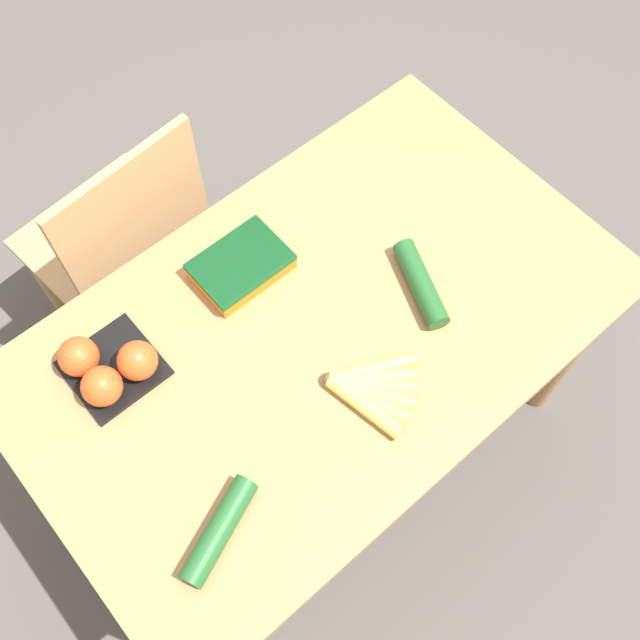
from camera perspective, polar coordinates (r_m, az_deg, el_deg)
name	(u,v)px	position (r m, az deg, el deg)	size (l,w,h in m)	color
ground_plane	(320,438)	(2.24, 0.00, -9.00)	(12.00, 12.00, 0.00)	#4C4742
dining_table	(320,348)	(1.65, 0.00, -2.18)	(1.28, 0.78, 0.73)	#9E7044
chair	(126,247)	(2.03, -14.59, 5.40)	(0.45, 0.44, 0.90)	tan
banana_bunch	(370,388)	(1.49, 3.85, -5.17)	(0.18, 0.19, 0.03)	brown
tomato_pack	(107,368)	(1.53, -15.90, -3.52)	(0.18, 0.18, 0.09)	black
carrot_bag	(241,265)	(1.61, -6.06, 4.21)	(0.20, 0.14, 0.05)	orange
cucumber_near	(421,284)	(1.59, 7.68, 2.77)	(0.12, 0.21, 0.05)	#1E5123
cucumber_far	(219,531)	(1.41, -7.69, -15.61)	(0.21, 0.12, 0.05)	#1E5123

